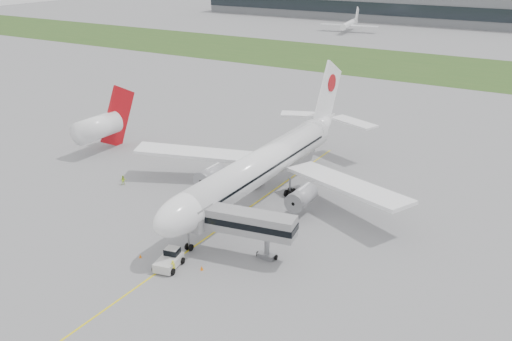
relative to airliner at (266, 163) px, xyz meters
The scene contains 14 objects.
ground 7.47m from the airliner, 90.00° to the right, with size 600.00×600.00×0.00m, color gray.
apron_markings 11.38m from the airliner, 90.00° to the right, with size 70.00×70.00×0.04m, color yellow, non-canonical shape.
grass_strip 115.27m from the airliner, 90.00° to the left, with size 600.00×50.00×0.02m, color #2C4E1D.
terminal_building 225.01m from the airliner, 90.00° to the left, with size 320.00×22.30×14.00m.
control_tower 244.38m from the airliner, 111.62° to the left, with size 12.00×12.00×56.00m, color slate, non-canonical shape.
airliner is the anchor object (origin of this frame).
pushback_tug 24.74m from the airliner, 89.13° to the right, with size 3.47×4.50×2.10m.
jet_bridge 18.71m from the airliner, 70.65° to the right, with size 13.72×6.01×6.40m.
safety_cone_left 25.52m from the airliner, 99.59° to the right, with size 0.36×0.36×0.49m, color orange.
safety_cone_right 24.01m from the airliner, 79.50° to the right, with size 0.42×0.42×0.58m, color orange.
ground_crew_near 25.86m from the airliner, 86.12° to the right, with size 0.65×0.42×1.77m, color #FDFF2A.
ground_crew_far 24.28m from the airliner, 160.33° to the right, with size 0.79×0.61×1.62m, color #B0DF25.
neighbor_aircraft 37.58m from the airliner, behind, with size 4.39×15.32×12.57m.
distant_aircraft_left 186.99m from the airliner, 108.17° to the left, with size 26.25×23.17×10.04m, color white, non-canonical shape.
Camera 1 is at (40.67, -66.34, 36.85)m, focal length 40.00 mm.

